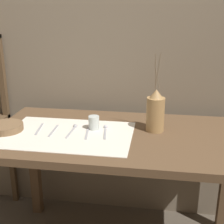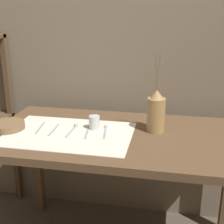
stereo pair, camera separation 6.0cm
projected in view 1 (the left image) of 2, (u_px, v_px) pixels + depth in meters
name	position (u px, v px, depth m)	size (l,w,h in m)	color
stone_wall_back	(131.00, 42.00, 1.96)	(7.00, 0.06, 2.40)	#7A6B56
wooden_table	(121.00, 151.00, 1.68)	(1.39, 0.72, 0.77)	brown
linen_cloth	(69.00, 134.00, 1.64)	(0.67, 0.45, 0.00)	silver
pitcher_with_flowers	(155.00, 112.00, 1.66)	(0.10, 0.10, 0.42)	#A87F4C
wooden_bowl	(6.00, 127.00, 1.69)	(0.19, 0.19, 0.04)	brown
glass_tumbler_near	(94.00, 123.00, 1.70)	(0.06, 0.06, 0.07)	silver
fork_inner	(39.00, 129.00, 1.70)	(0.03, 0.16, 0.00)	#A8A8AD
fork_outer	(53.00, 131.00, 1.68)	(0.02, 0.16, 0.00)	#A8A8AD
spoon_inner	(74.00, 128.00, 1.71)	(0.02, 0.18, 0.02)	#A8A8AD
knife_center	(87.00, 133.00, 1.65)	(0.03, 0.16, 0.00)	#A8A8AD
spoon_outer	(105.00, 129.00, 1.70)	(0.04, 0.17, 0.02)	#A8A8AD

